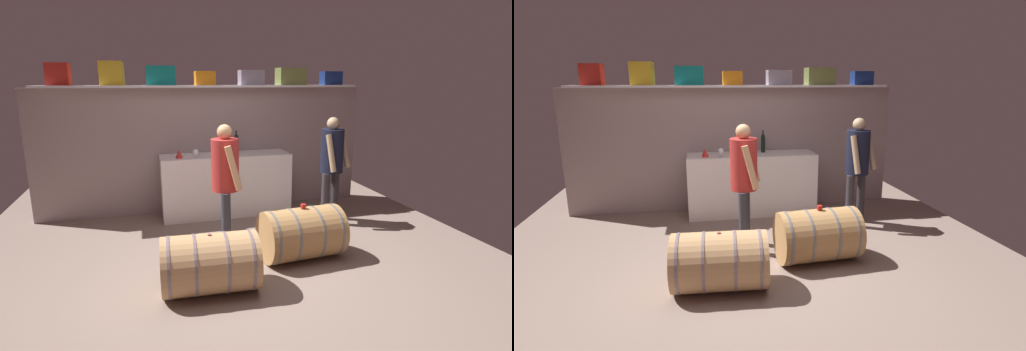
% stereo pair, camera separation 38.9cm
% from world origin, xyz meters
% --- Properties ---
extents(ground_plane, '(6.28, 7.99, 0.02)m').
position_xyz_m(ground_plane, '(0.00, 0.60, -0.01)').
color(ground_plane, gray).
extents(back_wall_panel, '(5.08, 0.10, 1.91)m').
position_xyz_m(back_wall_panel, '(0.00, 2.39, 0.96)').
color(back_wall_panel, gray).
rests_on(back_wall_panel, ground).
extents(high_shelf_board, '(4.68, 0.40, 0.03)m').
position_xyz_m(high_shelf_board, '(0.00, 2.24, 1.93)').
color(high_shelf_board, white).
rests_on(high_shelf_board, back_wall_panel).
extents(toolcase_red, '(0.30, 0.22, 0.29)m').
position_xyz_m(toolcase_red, '(-1.98, 2.24, 2.09)').
color(toolcase_red, red).
rests_on(toolcase_red, high_shelf_board).
extents(toolcase_yellow, '(0.32, 0.28, 0.32)m').
position_xyz_m(toolcase_yellow, '(-1.31, 2.24, 2.10)').
color(toolcase_yellow, yellow).
rests_on(toolcase_yellow, high_shelf_board).
extents(toolcase_teal, '(0.41, 0.22, 0.27)m').
position_xyz_m(toolcase_teal, '(-0.65, 2.24, 2.08)').
color(toolcase_teal, '#0F807B').
rests_on(toolcase_teal, high_shelf_board).
extents(toolcase_orange, '(0.29, 0.27, 0.20)m').
position_xyz_m(toolcase_orange, '(-0.03, 2.24, 2.04)').
color(toolcase_orange, orange).
rests_on(toolcase_orange, high_shelf_board).
extents(toolcase_grey, '(0.37, 0.22, 0.22)m').
position_xyz_m(toolcase_grey, '(0.68, 2.24, 2.05)').
color(toolcase_grey, gray).
rests_on(toolcase_grey, high_shelf_board).
extents(toolcase_olive, '(0.43, 0.30, 0.26)m').
position_xyz_m(toolcase_olive, '(1.32, 2.24, 2.07)').
color(toolcase_olive, olive).
rests_on(toolcase_olive, high_shelf_board).
extents(toolcase_navy, '(0.34, 0.20, 0.21)m').
position_xyz_m(toolcase_navy, '(2.01, 2.24, 2.05)').
color(toolcase_navy, navy).
rests_on(toolcase_navy, high_shelf_board).
extents(work_cabinet, '(1.93, 0.57, 0.93)m').
position_xyz_m(work_cabinet, '(0.22, 2.05, 0.47)').
color(work_cabinet, white).
rests_on(work_cabinet, ground).
extents(wine_bottle_dark, '(0.07, 0.07, 0.34)m').
position_xyz_m(wine_bottle_dark, '(0.42, 2.16, 1.08)').
color(wine_bottle_dark, black).
rests_on(wine_bottle_dark, work_cabinet).
extents(wine_glass, '(0.08, 0.08, 0.13)m').
position_xyz_m(wine_glass, '(-0.25, 1.85, 1.02)').
color(wine_glass, white).
rests_on(wine_glass, work_cabinet).
extents(red_funnel, '(0.11, 0.11, 0.12)m').
position_xyz_m(red_funnel, '(-0.47, 1.93, 0.99)').
color(red_funnel, red).
rests_on(red_funnel, work_cabinet).
extents(wine_barrel_near, '(0.95, 0.66, 0.61)m').
position_xyz_m(wine_barrel_near, '(0.73, 0.26, 0.30)').
color(wine_barrel_near, '#B2834E').
rests_on(wine_barrel_near, ground).
extents(wine_barrel_far, '(0.95, 0.64, 0.59)m').
position_xyz_m(wine_barrel_far, '(-0.40, -0.19, 0.29)').
color(wine_barrel_far, tan).
rests_on(wine_barrel_far, ground).
extents(tasting_cup, '(0.06, 0.06, 0.05)m').
position_xyz_m(tasting_cup, '(0.74, 0.26, 0.63)').
color(tasting_cup, red).
rests_on(tasting_cup, wine_barrel_near).
extents(winemaker_pouring, '(0.39, 0.48, 1.52)m').
position_xyz_m(winemaker_pouring, '(-0.04, 0.76, 0.93)').
color(winemaker_pouring, '#31333E').
rests_on(winemaker_pouring, ground).
extents(visitor_tasting, '(0.48, 0.43, 1.51)m').
position_xyz_m(visitor_tasting, '(1.61, 1.30, 0.93)').
color(visitor_tasting, '#312C31').
rests_on(visitor_tasting, ground).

